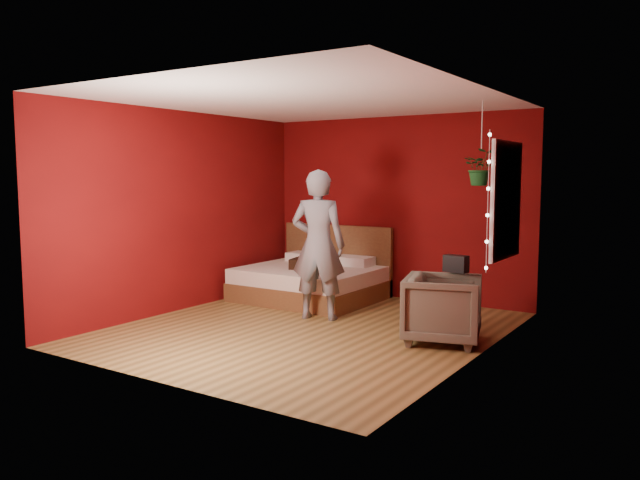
{
  "coord_description": "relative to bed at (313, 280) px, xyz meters",
  "views": [
    {
      "loc": [
        3.97,
        -5.84,
        1.78
      ],
      "look_at": [
        -0.11,
        0.4,
        0.99
      ],
      "focal_mm": 35.0,
      "sensor_mm": 36.0,
      "label": 1
    }
  ],
  "objects": [
    {
      "name": "floor",
      "position": [
        0.95,
        -1.5,
        -0.26
      ],
      "size": [
        4.5,
        4.5,
        0.0
      ],
      "primitive_type": "plane",
      "color": "olive",
      "rests_on": "ground"
    },
    {
      "name": "room_walls",
      "position": [
        0.95,
        -1.5,
        1.41
      ],
      "size": [
        4.04,
        4.54,
        2.62
      ],
      "color": "#650A0A",
      "rests_on": "ground"
    },
    {
      "name": "window",
      "position": [
        2.92,
        -0.6,
        1.24
      ],
      "size": [
        0.05,
        0.97,
        1.27
      ],
      "color": "white",
      "rests_on": "room_walls"
    },
    {
      "name": "fairy_lights",
      "position": [
        2.89,
        -1.13,
        1.24
      ],
      "size": [
        0.04,
        0.04,
        1.45
      ],
      "color": "silver",
      "rests_on": "room_walls"
    },
    {
      "name": "bed",
      "position": [
        0.0,
        0.0,
        0.0
      ],
      "size": [
        1.85,
        1.57,
        1.02
      ],
      "color": "brown",
      "rests_on": "ground"
    },
    {
      "name": "person",
      "position": [
        0.76,
        -1.01,
        0.66
      ],
      "size": [
        0.77,
        0.63,
        1.84
      ],
      "primitive_type": "imported",
      "rotation": [
        0.0,
        0.0,
        3.45
      ],
      "color": "slate",
      "rests_on": "ground"
    },
    {
      "name": "armchair",
      "position": [
        2.46,
        -1.2,
        0.1
      ],
      "size": [
        0.98,
        0.97,
        0.72
      ],
      "primitive_type": "imported",
      "rotation": [
        0.0,
        0.0,
        1.86
      ],
      "color": "#615D4C",
      "rests_on": "ground"
    },
    {
      "name": "handbag",
      "position": [
        2.49,
        -0.93,
        0.55
      ],
      "size": [
        0.27,
        0.16,
        0.18
      ],
      "primitive_type": "cube",
      "rotation": [
        0.0,
        0.0,
        -0.13
      ],
      "color": "black",
      "rests_on": "armchair"
    },
    {
      "name": "throw_pillow",
      "position": [
        0.02,
        -0.18,
        0.27
      ],
      "size": [
        0.48,
        0.48,
        0.14
      ],
      "primitive_type": "cube",
      "rotation": [
        0.0,
        0.0,
        0.24
      ],
      "color": "black",
      "rests_on": "bed"
    },
    {
      "name": "hanging_plant",
      "position": [
        2.55,
        -0.36,
        1.59
      ],
      "size": [
        0.46,
        0.43,
        0.95
      ],
      "color": "silver",
      "rests_on": "room_walls"
    }
  ]
}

